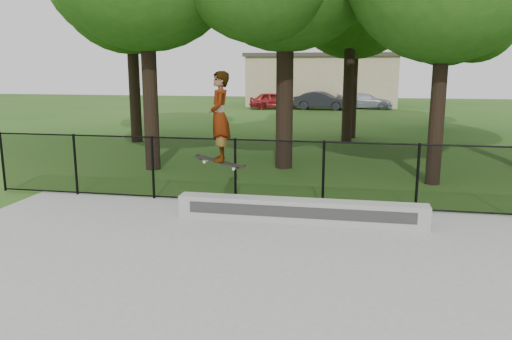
{
  "coord_description": "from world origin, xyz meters",
  "views": [
    {
      "loc": [
        0.57,
        -4.97,
        3.11
      ],
      "look_at": [
        -1.19,
        4.2,
        1.2
      ],
      "focal_mm": 35.0,
      "sensor_mm": 36.0,
      "label": 1
    }
  ],
  "objects_px": {
    "car_a": "(274,101)",
    "skater_airborne": "(220,118)",
    "car_b": "(322,101)",
    "car_c": "(365,101)",
    "grind_ledge": "(300,211)"
  },
  "relations": [
    {
      "from": "car_c",
      "to": "skater_airborne",
      "type": "bearing_deg",
      "value": 172.44
    },
    {
      "from": "grind_ledge",
      "to": "car_c",
      "type": "height_order",
      "value": "car_c"
    },
    {
      "from": "car_b",
      "to": "car_a",
      "type": "bearing_deg",
      "value": 96.26
    },
    {
      "from": "grind_ledge",
      "to": "car_c",
      "type": "bearing_deg",
      "value": 86.39
    },
    {
      "from": "car_b",
      "to": "car_c",
      "type": "relative_size",
      "value": 0.97
    },
    {
      "from": "car_c",
      "to": "car_b",
      "type": "bearing_deg",
      "value": 114.16
    },
    {
      "from": "grind_ledge",
      "to": "car_a",
      "type": "relative_size",
      "value": 1.34
    },
    {
      "from": "car_b",
      "to": "car_c",
      "type": "xyz_separation_m",
      "value": [
        3.24,
        1.52,
        -0.07
      ]
    },
    {
      "from": "car_a",
      "to": "car_c",
      "type": "xyz_separation_m",
      "value": [
        6.93,
        1.51,
        -0.03
      ]
    },
    {
      "from": "grind_ledge",
      "to": "car_a",
      "type": "distance_m",
      "value": 29.1
    },
    {
      "from": "grind_ledge",
      "to": "car_b",
      "type": "height_order",
      "value": "car_b"
    },
    {
      "from": "car_a",
      "to": "skater_airborne",
      "type": "bearing_deg",
      "value": 172.13
    },
    {
      "from": "grind_ledge",
      "to": "skater_airborne",
      "type": "height_order",
      "value": "skater_airborne"
    },
    {
      "from": "skater_airborne",
      "to": "car_c",
      "type": "bearing_deg",
      "value": 83.41
    },
    {
      "from": "grind_ledge",
      "to": "car_a",
      "type": "xyz_separation_m",
      "value": [
        -5.03,
        28.66,
        0.35
      ]
    }
  ]
}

